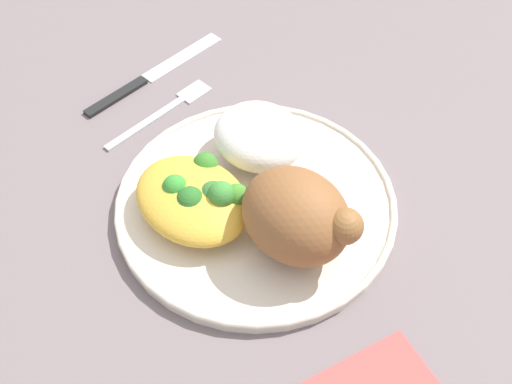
{
  "coord_description": "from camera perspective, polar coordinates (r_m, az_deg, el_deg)",
  "views": [
    {
      "loc": [
        0.26,
        -0.26,
        0.47
      ],
      "look_at": [
        0.0,
        0.0,
        0.02
      ],
      "focal_mm": 43.98,
      "sensor_mm": 36.0,
      "label": 1
    }
  ],
  "objects": [
    {
      "name": "plate",
      "position": [
        0.59,
        0.0,
        -1.04
      ],
      "size": [
        0.26,
        0.26,
        0.01
      ],
      "color": "beige",
      "rests_on": "ground_plane"
    },
    {
      "name": "fork",
      "position": [
        0.69,
        -8.41,
        7.33
      ],
      "size": [
        0.02,
        0.14,
        0.01
      ],
      "color": "silver",
      "rests_on": "ground_plane"
    },
    {
      "name": "rice_pile",
      "position": [
        0.6,
        0.25,
        5.11
      ],
      "size": [
        0.09,
        0.08,
        0.05
      ],
      "primitive_type": "ellipsoid",
      "color": "silver",
      "rests_on": "plate"
    },
    {
      "name": "ground_plane",
      "position": [
        0.59,
        0.0,
        -1.48
      ],
      "size": [
        2.0,
        2.0,
        0.0
      ],
      "primitive_type": "plane",
      "color": "#6B5D5F"
    },
    {
      "name": "mac_cheese_with_broccoli",
      "position": [
        0.56,
        -5.57,
        -0.52
      ],
      "size": [
        0.12,
        0.09,
        0.04
      ],
      "color": "gold",
      "rests_on": "plate"
    },
    {
      "name": "knife",
      "position": [
        0.73,
        -10.03,
        10.17
      ],
      "size": [
        0.02,
        0.19,
        0.01
      ],
      "color": "black",
      "rests_on": "ground_plane"
    },
    {
      "name": "roasted_chicken",
      "position": [
        0.52,
        3.82,
        -2.21
      ],
      "size": [
        0.11,
        0.08,
        0.08
      ],
      "color": "brown",
      "rests_on": "plate"
    }
  ]
}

